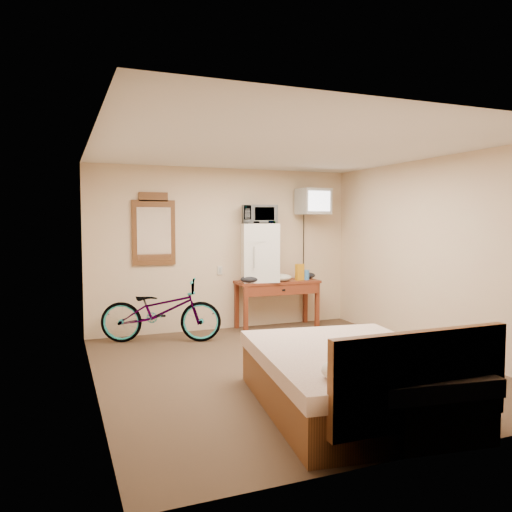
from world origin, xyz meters
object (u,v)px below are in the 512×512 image
Objects in this scene: microwave at (260,214)px; bed at (354,378)px; desk at (278,289)px; wall_mirror at (154,230)px; mini_fridge at (260,252)px; blue_cup at (306,275)px; crt_television at (313,202)px; bicycle at (161,311)px.

microwave reaches higher than bed.
wall_mirror is (-1.88, 0.27, 0.93)m from desk.
desk is 0.64m from mini_fridge.
blue_cup is 1.18m from crt_television.
blue_cup is at bearing -5.90° from desk.
microwave reaches higher than bicycle.
mini_fridge is 0.59m from microwave.
mini_fridge reaches higher than blue_cup.
desk is at bearing 174.10° from blue_cup.
bed is (-1.41, -3.39, -1.70)m from crt_television.
bed is at bearing -83.61° from microwave.
mini_fridge is 3.59m from bed.
desk is 2.55× the size of microwave.
bed is at bearing -103.09° from desk.
bed is (-1.26, -3.32, -0.54)m from blue_cup.
wall_mirror reaches higher than bed.
microwave is 3.30× the size of blue_cup.
bicycle is (-1.60, -0.28, -0.76)m from mini_fridge.
blue_cup is at bearing -154.84° from crt_television.
microwave is 0.23× the size of bed.
microwave is at bearing 166.67° from desk.
wall_mirror reaches higher than mini_fridge.
microwave is 0.31× the size of bicycle.
bicycle is at bearing -169.89° from mini_fridge.
bicycle is at bearing -173.44° from desk.
bicycle is at bearing -90.32° from wall_mirror.
bicycle is (-1.60, -0.29, -1.35)m from microwave.
bed is (-0.78, -3.37, -0.33)m from desk.
desk is at bearing -8.21° from wall_mirror.
bicycle is 0.74× the size of bed.
bed is at bearing -73.22° from wall_mirror.
microwave is at bearing 177.00° from crt_television.
wall_mirror reaches higher than desk.
crt_television is at bearing -5.73° from wall_mirror.
mini_fridge is 0.85m from blue_cup.
blue_cup is 0.27× the size of crt_television.
microwave is at bearing -7.27° from wall_mirror.
wall_mirror is at bearing 174.27° from crt_television.
blue_cup is at bearing -7.75° from wall_mirror.
wall_mirror is at bearing 171.79° from desk.
microwave is at bearing 81.79° from bed.
crt_television is (0.91, -0.05, 0.21)m from microwave.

